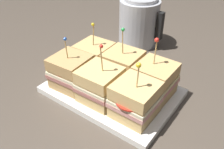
{
  "coord_description": "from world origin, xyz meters",
  "views": [
    {
      "loc": [
        0.32,
        -0.43,
        0.44
      ],
      "look_at": [
        0.0,
        0.0,
        0.07
      ],
      "focal_mm": 38.0,
      "sensor_mm": 36.0,
      "label": 1
    }
  ],
  "objects": [
    {
      "name": "kettle_steel",
      "position": [
        -0.1,
        0.32,
        0.09
      ],
      "size": [
        0.17,
        0.15,
        0.2
      ],
      "color": "#B7BABF",
      "rests_on": "ground_plane"
    },
    {
      "name": "sandwich_back_left",
      "position": [
        -0.1,
        0.05,
        0.06
      ],
      "size": [
        0.11,
        0.11,
        0.16
      ],
      "color": "tan",
      "rests_on": "serving_platter"
    },
    {
      "name": "sandwich_back_center",
      "position": [
        -0.0,
        0.05,
        0.06
      ],
      "size": [
        0.11,
        0.11,
        0.17
      ],
      "color": "tan",
      "rests_on": "serving_platter"
    },
    {
      "name": "sandwich_front_center",
      "position": [
        0.0,
        -0.05,
        0.06
      ],
      "size": [
        0.1,
        0.1,
        0.17
      ],
      "color": "tan",
      "rests_on": "serving_platter"
    },
    {
      "name": "sandwich_front_right",
      "position": [
        0.11,
        -0.05,
        0.06
      ],
      "size": [
        0.1,
        0.11,
        0.16
      ],
      "color": "tan",
      "rests_on": "serving_platter"
    },
    {
      "name": "sandwich_back_right",
      "position": [
        0.11,
        0.05,
        0.06
      ],
      "size": [
        0.1,
        0.1,
        0.17
      ],
      "color": "tan",
      "rests_on": "serving_platter"
    },
    {
      "name": "ground_plane",
      "position": [
        0.0,
        0.0,
        0.0
      ],
      "size": [
        6.0,
        6.0,
        0.0
      ],
      "primitive_type": "plane",
      "color": "#4C4238"
    },
    {
      "name": "sandwich_front_left",
      "position": [
        -0.1,
        -0.05,
        0.06
      ],
      "size": [
        0.11,
        0.11,
        0.15
      ],
      "color": "tan",
      "rests_on": "serving_platter"
    },
    {
      "name": "serving_platter",
      "position": [
        0.0,
        0.0,
        0.01
      ],
      "size": [
        0.36,
        0.25,
        0.02
      ],
      "color": "white",
      "rests_on": "ground_plane"
    }
  ]
}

